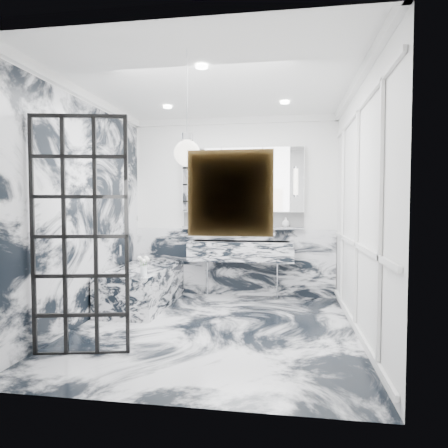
% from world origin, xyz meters
% --- Properties ---
extents(floor, '(3.60, 3.60, 0.00)m').
position_xyz_m(floor, '(0.00, 0.00, 0.00)').
color(floor, silver).
rests_on(floor, ground).
extents(ceiling, '(3.60, 3.60, 0.00)m').
position_xyz_m(ceiling, '(0.00, 0.00, 2.80)').
color(ceiling, white).
rests_on(ceiling, wall_back).
extents(wall_back, '(3.60, 0.00, 3.60)m').
position_xyz_m(wall_back, '(0.00, 1.80, 1.40)').
color(wall_back, white).
rests_on(wall_back, floor).
extents(wall_front, '(3.60, 0.00, 3.60)m').
position_xyz_m(wall_front, '(0.00, -1.80, 1.40)').
color(wall_front, white).
rests_on(wall_front, floor).
extents(wall_left, '(0.00, 3.60, 3.60)m').
position_xyz_m(wall_left, '(-1.60, 0.00, 1.40)').
color(wall_left, white).
rests_on(wall_left, floor).
extents(wall_right, '(0.00, 3.60, 3.60)m').
position_xyz_m(wall_right, '(1.60, 0.00, 1.40)').
color(wall_right, white).
rests_on(wall_right, floor).
extents(marble_clad_back, '(3.18, 0.05, 1.05)m').
position_xyz_m(marble_clad_back, '(0.00, 1.78, 0.53)').
color(marble_clad_back, silver).
rests_on(marble_clad_back, floor).
extents(marble_clad_left, '(0.02, 3.56, 2.68)m').
position_xyz_m(marble_clad_left, '(-1.59, 0.00, 1.34)').
color(marble_clad_left, silver).
rests_on(marble_clad_left, floor).
extents(panel_molding, '(0.03, 3.40, 2.30)m').
position_xyz_m(panel_molding, '(1.58, 0.00, 1.30)').
color(panel_molding, white).
rests_on(panel_molding, floor).
extents(soap_bottle_a, '(0.09, 0.09, 0.20)m').
position_xyz_m(soap_bottle_a, '(0.35, 1.71, 1.19)').
color(soap_bottle_a, '#8C5919').
rests_on(soap_bottle_a, ledge).
extents(soap_bottle_b, '(0.10, 0.10, 0.18)m').
position_xyz_m(soap_bottle_b, '(0.54, 1.71, 1.18)').
color(soap_bottle_b, '#4C4C51').
rests_on(soap_bottle_b, ledge).
extents(soap_bottle_c, '(0.15, 0.15, 0.15)m').
position_xyz_m(soap_bottle_c, '(0.82, 1.71, 1.17)').
color(soap_bottle_c, silver).
rests_on(soap_bottle_c, ledge).
extents(face_pot, '(0.13, 0.13, 0.13)m').
position_xyz_m(face_pot, '(0.09, 1.71, 1.17)').
color(face_pot, white).
rests_on(face_pot, ledge).
extents(amber_bottle, '(0.04, 0.04, 0.10)m').
position_xyz_m(amber_bottle, '(0.42, 1.71, 1.14)').
color(amber_bottle, '#8C5919').
rests_on(amber_bottle, ledge).
extents(flower_vase, '(0.08, 0.08, 0.12)m').
position_xyz_m(flower_vase, '(-0.93, 0.27, 0.61)').
color(flower_vase, silver).
rests_on(flower_vase, bathtub).
extents(crittall_door, '(0.87, 0.22, 2.27)m').
position_xyz_m(crittall_door, '(-1.11, -0.96, 1.13)').
color(crittall_door, black).
rests_on(crittall_door, floor).
extents(artwork, '(0.49, 0.05, 0.49)m').
position_xyz_m(artwork, '(0.44, -1.76, 1.51)').
color(artwork, '#BB5613').
rests_on(artwork, wall_front).
extents(pendant_light, '(0.22, 0.22, 0.22)m').
position_xyz_m(pendant_light, '(-0.02, -1.14, 1.87)').
color(pendant_light, white).
rests_on(pendant_light, ceiling).
extents(trough_sink, '(1.60, 0.45, 0.30)m').
position_xyz_m(trough_sink, '(0.15, 1.55, 0.73)').
color(trough_sink, silver).
rests_on(trough_sink, wall_back).
extents(ledge, '(1.90, 0.14, 0.04)m').
position_xyz_m(ledge, '(0.15, 1.72, 1.07)').
color(ledge, silver).
rests_on(ledge, wall_back).
extents(subway_tile, '(1.90, 0.03, 0.23)m').
position_xyz_m(subway_tile, '(0.15, 1.78, 1.21)').
color(subway_tile, white).
rests_on(subway_tile, wall_back).
extents(mirror_cabinet, '(1.90, 0.16, 1.00)m').
position_xyz_m(mirror_cabinet, '(0.15, 1.73, 1.82)').
color(mirror_cabinet, white).
rests_on(mirror_cabinet, wall_back).
extents(sconce_left, '(0.07, 0.07, 0.40)m').
position_xyz_m(sconce_left, '(-0.67, 1.63, 1.78)').
color(sconce_left, white).
rests_on(sconce_left, mirror_cabinet).
extents(sconce_right, '(0.07, 0.07, 0.40)m').
position_xyz_m(sconce_right, '(0.97, 1.63, 1.78)').
color(sconce_right, white).
rests_on(sconce_right, mirror_cabinet).
extents(bathtub, '(0.75, 1.65, 0.55)m').
position_xyz_m(bathtub, '(-1.18, 0.90, 0.28)').
color(bathtub, silver).
rests_on(bathtub, floor).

